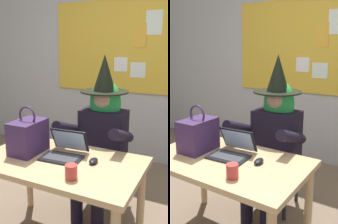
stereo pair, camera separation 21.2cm
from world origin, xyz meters
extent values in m
cube|color=#B2B2AD|center=(0.00, 2.00, 1.38)|extent=(6.08, 0.10, 2.75)
cube|color=gold|center=(0.00, 1.93, 1.55)|extent=(2.40, 0.02, 1.20)
cube|color=gold|center=(-0.01, 1.92, 1.69)|extent=(0.20, 0.01, 0.30)
cube|color=white|center=(0.17, 1.92, 1.84)|extent=(0.20, 0.01, 0.29)
cube|color=white|center=(0.00, 1.92, 1.25)|extent=(0.21, 0.01, 0.20)
cube|color=white|center=(-0.24, 1.92, 1.32)|extent=(0.18, 0.01, 0.19)
cube|color=tan|center=(-0.07, 0.07, 0.70)|extent=(1.22, 0.73, 0.04)
cylinder|color=tan|center=(-0.62, 0.37, 0.34)|extent=(0.06, 0.06, 0.68)
cylinder|color=tan|center=(0.48, 0.36, 0.34)|extent=(0.06, 0.06, 0.68)
cube|color=#4C1E19|center=(0.01, 0.71, 0.43)|extent=(0.45, 0.45, 0.04)
cube|color=#4C1E19|center=(0.00, 0.90, 0.67)|extent=(0.38, 0.07, 0.45)
cylinder|color=#262628|center=(0.19, 0.55, 0.20)|extent=(0.04, 0.04, 0.41)
cylinder|color=#262628|center=(-0.15, 0.53, 0.20)|extent=(0.04, 0.04, 0.41)
cylinder|color=#262628|center=(0.17, 0.89, 0.20)|extent=(0.04, 0.04, 0.41)
cylinder|color=#262628|center=(-0.17, 0.87, 0.20)|extent=(0.04, 0.04, 0.41)
cylinder|color=black|center=(0.11, 0.35, 0.22)|extent=(0.11, 0.11, 0.45)
cylinder|color=black|center=(-0.09, 0.35, 0.22)|extent=(0.11, 0.11, 0.45)
cylinder|color=black|center=(0.11, 0.52, 0.48)|extent=(0.16, 0.42, 0.15)
cylinder|color=black|center=(-0.09, 0.52, 0.48)|extent=(0.16, 0.42, 0.15)
cube|color=black|center=(0.01, 0.73, 0.71)|extent=(0.42, 0.27, 0.52)
cylinder|color=black|center=(0.26, 0.50, 0.82)|extent=(0.10, 0.46, 0.24)
cylinder|color=black|center=(-0.24, 0.49, 0.82)|extent=(0.10, 0.46, 0.24)
sphere|color=#D1A889|center=(0.01, 0.73, 1.07)|extent=(0.20, 0.20, 0.20)
ellipsoid|color=green|center=(0.01, 0.76, 1.03)|extent=(0.30, 0.22, 0.44)
cylinder|color=black|center=(0.01, 0.73, 1.14)|extent=(0.44, 0.44, 0.01)
cone|color=black|center=(0.01, 0.73, 1.31)|extent=(0.21, 0.21, 0.33)
cube|color=black|center=(-0.07, 0.09, 0.72)|extent=(0.31, 0.22, 0.01)
cube|color=#333338|center=(-0.07, 0.09, 0.73)|extent=(0.26, 0.16, 0.00)
cube|color=black|center=(-0.08, 0.23, 0.82)|extent=(0.31, 0.11, 0.19)
cube|color=#99B7E0|center=(-0.08, 0.22, 0.82)|extent=(0.27, 0.09, 0.16)
ellipsoid|color=black|center=(0.17, 0.13, 0.73)|extent=(0.07, 0.11, 0.03)
cube|color=#38234C|center=(-0.37, 0.09, 0.85)|extent=(0.20, 0.30, 0.26)
torus|color=#38234C|center=(-0.37, 0.09, 1.02)|extent=(0.16, 0.02, 0.16)
cylinder|color=#B23833|center=(0.14, -0.15, 0.77)|extent=(0.08, 0.08, 0.09)
camera|label=1|loc=(0.88, -1.46, 1.52)|focal=41.66mm
camera|label=2|loc=(1.06, -1.36, 1.52)|focal=41.66mm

